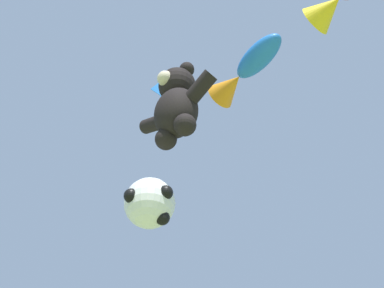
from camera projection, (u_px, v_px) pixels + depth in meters
The scene contains 4 objects.
teddy_bear_kite at pixel (176, 104), 8.07m from camera, with size 1.94×0.85×1.97m.
soccer_ball_kite at pixel (150, 203), 7.34m from camera, with size 0.98×0.97×0.90m.
fish_kite_cobalt at pixel (244, 72), 9.63m from camera, with size 2.10×0.95×0.69m.
diamond_kite at pixel (165, 94), 12.77m from camera, with size 0.73×0.57×2.76m.
Camera 1 is at (4.66, 1.35, 1.66)m, focal length 40.00 mm.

